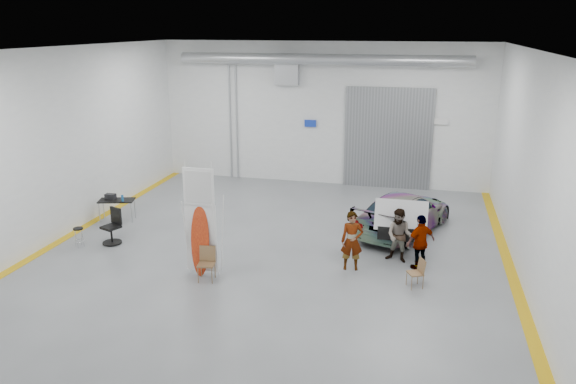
% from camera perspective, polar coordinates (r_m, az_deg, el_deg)
% --- Properties ---
extents(ground, '(16.00, 16.00, 0.00)m').
position_cam_1_polar(ground, '(17.23, -1.47, -6.02)').
color(ground, slate).
rests_on(ground, ground).
extents(room_shell, '(14.02, 16.18, 6.01)m').
position_cam_1_polar(room_shell, '(18.18, 1.01, 8.55)').
color(room_shell, silver).
rests_on(room_shell, ground).
extents(sedan_car, '(3.44, 4.91, 1.32)m').
position_cam_1_polar(sedan_car, '(19.00, 11.68, -2.05)').
color(sedan_car, white).
rests_on(sedan_car, ground).
extents(person_a, '(0.67, 0.50, 1.70)m').
position_cam_1_polar(person_a, '(15.80, 6.51, -4.95)').
color(person_a, '#90604E').
rests_on(person_a, ground).
extents(person_b, '(0.90, 0.77, 1.60)m').
position_cam_1_polar(person_b, '(16.53, 11.26, -4.37)').
color(person_b, '#43677C').
rests_on(person_b, ground).
extents(person_c, '(0.96, 0.89, 1.61)m').
position_cam_1_polar(person_c, '(16.16, 13.33, -4.99)').
color(person_c, '#A15E35').
rests_on(person_c, ground).
extents(surfboard_display, '(0.91, 0.27, 3.22)m').
position_cam_1_polar(surfboard_display, '(15.37, -8.88, -3.87)').
color(surfboard_display, white).
rests_on(surfboard_display, ground).
extents(folding_chair_near, '(0.49, 0.51, 0.92)m').
position_cam_1_polar(folding_chair_near, '(15.40, -8.26, -7.89)').
color(folding_chair_near, brown).
rests_on(folding_chair_near, ground).
extents(folding_chair_far, '(0.48, 0.60, 0.78)m').
position_cam_1_polar(folding_chair_far, '(15.26, 12.76, -8.57)').
color(folding_chair_far, brown).
rests_on(folding_chair_far, ground).
extents(shop_stool, '(0.32, 0.32, 0.62)m').
position_cam_1_polar(shop_stool, '(18.61, -20.47, -4.34)').
color(shop_stool, black).
rests_on(shop_stool, ground).
extents(work_table, '(1.32, 0.90, 0.98)m').
position_cam_1_polar(work_table, '(20.54, -17.17, -0.75)').
color(work_table, '#9B9EA4').
rests_on(work_table, ground).
extents(office_chair, '(0.64, 0.67, 1.12)m').
position_cam_1_polar(office_chair, '(18.52, -17.43, -3.54)').
color(office_chair, black).
rests_on(office_chair, ground).
extents(trunk_lid, '(1.54, 0.93, 0.04)m').
position_cam_1_polar(trunk_lid, '(16.87, 11.52, -2.01)').
color(trunk_lid, silver).
rests_on(trunk_lid, sedan_car).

